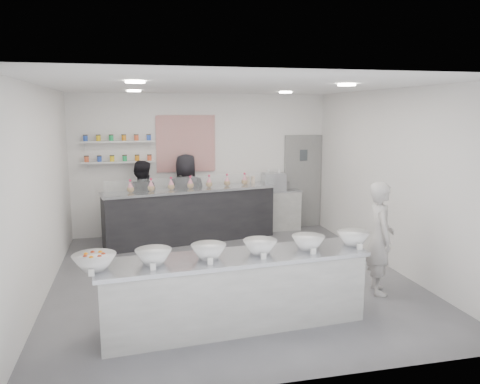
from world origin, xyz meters
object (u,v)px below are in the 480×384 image
espresso_machine (274,182)px  staff_right (187,196)px  staff_left (142,201)px  espresso_ledge (273,210)px  woman_prep (380,238)px  prep_counter (235,291)px  back_bar (191,215)px

espresso_machine → staff_right: 1.97m
espresso_machine → staff_left: staff_left is taller
espresso_ledge → staff_right: size_ratio=0.68×
espresso_ledge → woman_prep: (0.43, -3.85, 0.37)m
prep_counter → back_bar: 3.96m
espresso_ledge → staff_left: (-2.87, -0.18, 0.38)m
back_bar → woman_prep: 4.10m
espresso_ledge → back_bar: bearing=-165.5°
staff_right → prep_counter: bearing=97.4°
woman_prep → prep_counter: bearing=119.9°
woman_prep → staff_right: (-2.38, 3.67, 0.07)m
back_bar → espresso_ledge: 1.97m
espresso_ledge → woman_prep: 3.89m
back_bar → staff_right: 0.46m
espresso_ledge → espresso_machine: espresso_machine is taller
woman_prep → staff_left: 4.94m
back_bar → prep_counter: bearing=-100.3°
back_bar → espresso_ledge: size_ratio=2.91×
espresso_machine → back_bar: bearing=-165.5°
espresso_ledge → espresso_machine: (0.00, 0.00, 0.64)m
prep_counter → espresso_ledge: 4.82m
woman_prep → staff_right: staff_right is taller
back_bar → staff_right: size_ratio=1.98×
espresso_machine → woman_prep: size_ratio=0.30×
espresso_ledge → espresso_machine: size_ratio=2.45×
back_bar → staff_left: bearing=151.2°
prep_counter → staff_right: size_ratio=1.86×
espresso_ledge → woman_prep: woman_prep is taller
espresso_ledge → staff_left: size_ratio=0.73×
prep_counter → espresso_machine: espresso_machine is taller
back_bar → espresso_ledge: bearing=3.5°
back_bar → espresso_machine: size_ratio=7.14×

